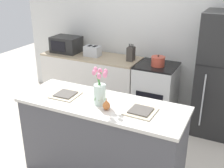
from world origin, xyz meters
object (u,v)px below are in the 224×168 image
object	(u,v)px
microwave	(66,44)
cooking_pot	(158,61)
plate_setting_left	(66,95)
plate_setting_right	(141,111)
stove_range	(155,92)
toaster	(93,51)
pear_figurine	(106,105)
flower_vase	(100,91)
refrigerator	(223,76)
knife_block	(131,54)

from	to	relation	value
microwave	cooking_pot	bearing A→B (deg)	-1.38
plate_setting_left	plate_setting_right	bearing A→B (deg)	0.00
stove_range	toaster	bearing A→B (deg)	-178.96
stove_range	microwave	size ratio (longest dim) A/B	1.85
pear_figurine	plate_setting_right	bearing A→B (deg)	17.91
plate_setting_right	toaster	distance (m)	2.16
cooking_pot	pear_figurine	bearing A→B (deg)	-90.14
plate_setting_right	toaster	size ratio (longest dim) A/B	1.05
microwave	plate_setting_left	bearing A→B (deg)	-55.62
flower_vase	plate_setting_right	world-z (taller)	flower_vase
pear_figurine	cooking_pot	distance (m)	1.68
toaster	microwave	bearing A→B (deg)	177.90
stove_range	flower_vase	size ratio (longest dim) A/B	2.20
refrigerator	toaster	bearing A→B (deg)	-179.42
refrigerator	toaster	xyz separation A→B (m)	(-2.06, -0.02, 0.11)
flower_vase	toaster	size ratio (longest dim) A/B	1.44
refrigerator	microwave	distance (m)	2.60
refrigerator	pear_figurine	xyz separation A→B (m)	(-0.93, -1.72, 0.11)
plate_setting_right	knife_block	size ratio (longest dim) A/B	1.09
refrigerator	cooking_pot	bearing A→B (deg)	-177.42
refrigerator	plate_setting_right	world-z (taller)	refrigerator
flower_vase	pear_figurine	size ratio (longest dim) A/B	3.23
pear_figurine	toaster	bearing A→B (deg)	123.72
stove_range	refrigerator	size ratio (longest dim) A/B	0.51
plate_setting_left	toaster	world-z (taller)	toaster
cooking_pot	microwave	bearing A→B (deg)	178.62
microwave	toaster	bearing A→B (deg)	-2.10
stove_range	pear_figurine	bearing A→B (deg)	-89.34
refrigerator	microwave	world-z (taller)	refrigerator
stove_range	toaster	size ratio (longest dim) A/B	3.17
plate_setting_left	toaster	distance (m)	1.69
plate_setting_left	microwave	xyz separation A→B (m)	(-1.10, 1.61, 0.08)
stove_range	pear_figurine	xyz separation A→B (m)	(0.02, -1.72, 0.54)
flower_vase	plate_setting_right	distance (m)	0.47
toaster	knife_block	bearing A→B (deg)	3.67
plate_setting_left	flower_vase	bearing A→B (deg)	-2.37
toaster	knife_block	size ratio (longest dim) A/B	1.04
cooking_pot	microwave	distance (m)	1.67
pear_figurine	knife_block	distance (m)	1.80
flower_vase	knife_block	size ratio (longest dim) A/B	1.50
knife_block	microwave	bearing A→B (deg)	-178.88
microwave	knife_block	size ratio (longest dim) A/B	1.78
knife_block	flower_vase	bearing A→B (deg)	-78.27
plate_setting_right	pear_figurine	bearing A→B (deg)	-162.09
pear_figurine	toaster	world-z (taller)	toaster
pear_figurine	cooking_pot	xyz separation A→B (m)	(0.00, 1.68, -0.02)
plate_setting_left	knife_block	xyz separation A→B (m)	(0.10, 1.64, 0.06)
cooking_pot	knife_block	xyz separation A→B (m)	(-0.47, 0.06, 0.04)
plate_setting_right	cooking_pot	distance (m)	1.61
stove_range	plate_setting_right	distance (m)	1.72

